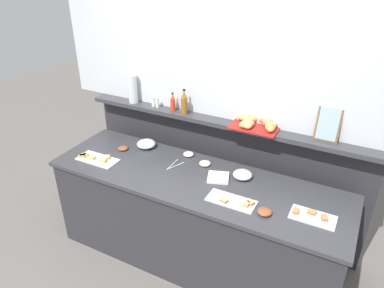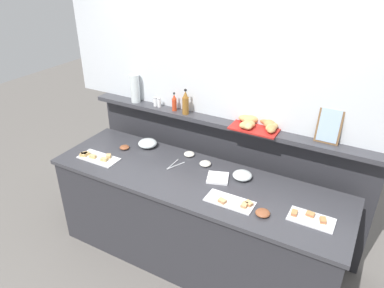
% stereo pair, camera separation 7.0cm
% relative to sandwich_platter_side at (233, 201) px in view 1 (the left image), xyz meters
% --- Properties ---
extents(ground_plane, '(12.00, 12.00, 0.00)m').
position_rel_sandwich_platter_side_xyz_m(ground_plane, '(-0.40, 0.76, -0.89)').
color(ground_plane, slate).
extents(buffet_counter, '(2.50, 0.76, 0.88)m').
position_rel_sandwich_platter_side_xyz_m(buffet_counter, '(-0.40, 0.16, -0.45)').
color(buffet_counter, '#2D2D33').
rests_on(buffet_counter, ground_plane).
extents(back_ledge_unit, '(2.70, 0.22, 1.21)m').
position_rel_sandwich_platter_side_xyz_m(back_ledge_unit, '(-0.40, 0.71, -0.26)').
color(back_ledge_unit, '#2D2D33').
rests_on(back_ledge_unit, ground_plane).
extents(upper_wall_panel, '(3.30, 0.08, 1.39)m').
position_rel_sandwich_platter_side_xyz_m(upper_wall_panel, '(-0.40, 0.74, 1.01)').
color(upper_wall_panel, silver).
rests_on(upper_wall_panel, back_ledge_unit).
extents(sandwich_platter_side, '(0.37, 0.16, 0.04)m').
position_rel_sandwich_platter_side_xyz_m(sandwich_platter_side, '(0.00, 0.00, 0.00)').
color(sandwich_platter_side, silver).
rests_on(sandwich_platter_side, buffet_counter).
extents(sandwich_platter_rear, '(0.37, 0.18, 0.04)m').
position_rel_sandwich_platter_side_xyz_m(sandwich_platter_rear, '(-1.31, 0.01, 0.00)').
color(sandwich_platter_rear, silver).
rests_on(sandwich_platter_rear, buffet_counter).
extents(sandwich_platter_front, '(0.31, 0.17, 0.04)m').
position_rel_sandwich_platter_side_xyz_m(sandwich_platter_front, '(0.55, 0.09, 0.00)').
color(sandwich_platter_front, silver).
rests_on(sandwich_platter_front, buffet_counter).
extents(glass_bowl_large, '(0.18, 0.18, 0.07)m').
position_rel_sandwich_platter_side_xyz_m(glass_bowl_large, '(-1.04, 0.41, 0.02)').
color(glass_bowl_large, silver).
rests_on(glass_bowl_large, buffet_counter).
extents(glass_bowl_medium, '(0.16, 0.16, 0.06)m').
position_rel_sandwich_platter_side_xyz_m(glass_bowl_medium, '(-0.05, 0.34, 0.02)').
color(glass_bowl_medium, silver).
rests_on(glass_bowl_medium, buffet_counter).
extents(condiment_bowl_cream, '(0.10, 0.10, 0.03)m').
position_rel_sandwich_platter_side_xyz_m(condiment_bowl_cream, '(-0.41, 0.37, 0.01)').
color(condiment_bowl_cream, silver).
rests_on(condiment_bowl_cream, buffet_counter).
extents(condiment_bowl_teal, '(0.10, 0.10, 0.04)m').
position_rel_sandwich_platter_side_xyz_m(condiment_bowl_teal, '(0.25, -0.02, 0.01)').
color(condiment_bowl_teal, brown).
rests_on(condiment_bowl_teal, buffet_counter).
extents(condiment_bowl_red, '(0.10, 0.10, 0.03)m').
position_rel_sandwich_platter_side_xyz_m(condiment_bowl_red, '(-0.61, 0.45, 0.01)').
color(condiment_bowl_red, silver).
rests_on(condiment_bowl_red, buffet_counter).
extents(condiment_bowl_dark, '(0.09, 0.09, 0.03)m').
position_rel_sandwich_platter_side_xyz_m(condiment_bowl_dark, '(-1.21, 0.27, 0.01)').
color(condiment_bowl_dark, brown).
rests_on(condiment_bowl_dark, buffet_counter).
extents(serving_tongs, '(0.08, 0.19, 0.01)m').
position_rel_sandwich_platter_side_xyz_m(serving_tongs, '(-0.64, 0.24, -0.00)').
color(serving_tongs, '#B7BABF').
rests_on(serving_tongs, buffet_counter).
extents(napkin_stack, '(0.22, 0.22, 0.02)m').
position_rel_sandwich_platter_side_xyz_m(napkin_stack, '(-0.23, 0.24, 0.00)').
color(napkin_stack, white).
rests_on(napkin_stack, buffet_counter).
extents(hot_sauce_bottle, '(0.04, 0.04, 0.18)m').
position_rel_sandwich_platter_side_xyz_m(hot_sauce_bottle, '(-0.87, 0.63, 0.39)').
color(hot_sauce_bottle, red).
rests_on(hot_sauce_bottle, back_ledge_unit).
extents(vinegar_bottle_amber, '(0.06, 0.06, 0.24)m').
position_rel_sandwich_platter_side_xyz_m(vinegar_bottle_amber, '(-0.74, 0.61, 0.42)').
color(vinegar_bottle_amber, '#8E5B23').
rests_on(vinegar_bottle_amber, back_ledge_unit).
extents(salt_shaker, '(0.03, 0.03, 0.09)m').
position_rel_sandwich_platter_side_xyz_m(salt_shaker, '(-1.09, 0.64, 0.36)').
color(salt_shaker, white).
rests_on(salt_shaker, back_ledge_unit).
extents(pepper_shaker, '(0.03, 0.03, 0.09)m').
position_rel_sandwich_platter_side_xyz_m(pepper_shaker, '(-1.04, 0.64, 0.36)').
color(pepper_shaker, white).
rests_on(pepper_shaker, back_ledge_unit).
extents(bread_basket, '(0.40, 0.30, 0.08)m').
position_rel_sandwich_platter_side_xyz_m(bread_basket, '(-0.06, 0.65, 0.35)').
color(bread_basket, '#B2231E').
rests_on(bread_basket, back_ledge_unit).
extents(framed_picture, '(0.18, 0.07, 0.28)m').
position_rel_sandwich_platter_side_xyz_m(framed_picture, '(0.49, 0.67, 0.45)').
color(framed_picture, brown).
rests_on(framed_picture, back_ledge_unit).
extents(water_carafe, '(0.09, 0.09, 0.28)m').
position_rel_sandwich_platter_side_xyz_m(water_carafe, '(-1.32, 0.64, 0.45)').
color(water_carafe, silver).
rests_on(water_carafe, back_ledge_unit).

